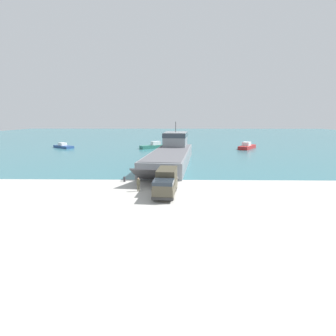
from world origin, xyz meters
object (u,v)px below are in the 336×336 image
object	(u,v)px
landing_craft	(172,152)
military_truck	(166,182)
moored_boat_a	(154,146)
mooring_bollard	(124,179)
moored_boat_b	(247,146)
moored_boat_c	(63,146)
soldier_on_ramp	(138,183)

from	to	relation	value
landing_craft	military_truck	xyz separation A→B (m)	(-0.58, -23.13, -0.55)
moored_boat_a	mooring_bollard	size ratio (longest dim) A/B	10.68
moored_boat_a	moored_boat_b	distance (m)	27.57
landing_craft	moored_boat_c	bearing A→B (deg)	149.39
landing_craft	soldier_on_ramp	distance (m)	22.33
landing_craft	moored_boat_c	size ratio (longest dim) A/B	4.48
soldier_on_ramp	moored_boat_a	size ratio (longest dim) A/B	0.21
military_truck	moored_boat_c	size ratio (longest dim) A/B	0.95
landing_craft	military_truck	bearing A→B (deg)	-84.70
military_truck	moored_boat_a	size ratio (longest dim) A/B	0.83
soldier_on_ramp	mooring_bollard	distance (m)	5.70
moored_boat_b	moored_boat_c	xyz separation A→B (m)	(-55.37, 1.38, -0.18)
landing_craft	mooring_bollard	bearing A→B (deg)	-105.02
soldier_on_ramp	landing_craft	bearing A→B (deg)	163.20
moored_boat_b	soldier_on_ramp	bearing A→B (deg)	-87.17
mooring_bollard	military_truck	bearing A→B (deg)	-45.06
moored_boat_a	moored_boat_b	size ratio (longest dim) A/B	0.96
moored_boat_a	moored_boat_b	world-z (taller)	moored_boat_b
military_truck	landing_craft	bearing A→B (deg)	-176.04
military_truck	mooring_bollard	distance (m)	8.82
military_truck	moored_boat_c	xyz separation A→B (m)	(-32.60, 48.47, -0.99)
soldier_on_ramp	moored_boat_c	world-z (taller)	soldier_on_ramp
landing_craft	moored_boat_c	xyz separation A→B (m)	(-33.19, 25.34, -1.54)
landing_craft	military_truck	world-z (taller)	landing_craft
moored_boat_a	mooring_bollard	xyz separation A→B (m)	(-1.39, -41.91, -0.25)
military_truck	moored_boat_a	bearing A→B (deg)	-168.91
moored_boat_a	military_truck	bearing A→B (deg)	149.90
military_truck	mooring_bollard	bearing A→B (deg)	-129.66
military_truck	moored_boat_c	distance (m)	58.42
moored_boat_a	moored_boat_c	size ratio (longest dim) A/B	1.14
soldier_on_ramp	moored_boat_c	distance (m)	55.51
moored_boat_a	mooring_bollard	world-z (taller)	moored_boat_a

